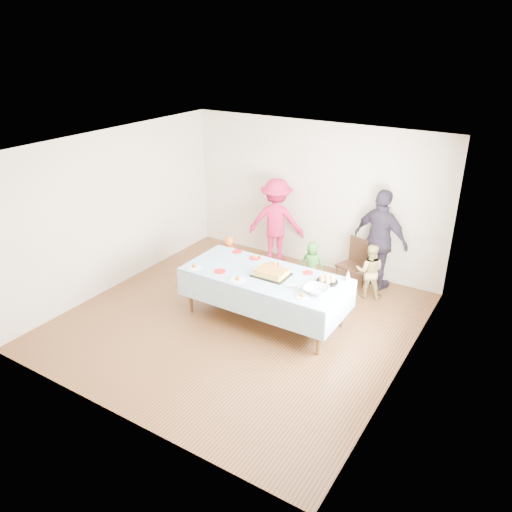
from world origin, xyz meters
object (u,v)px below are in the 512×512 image
at_px(birthday_cake, 271,273).
at_px(dining_chair, 354,261).
at_px(adult_left, 276,221).
at_px(party_table, 265,277).

bearing_deg(birthday_cake, dining_chair, 69.71).
xyz_separation_m(birthday_cake, adult_left, (-1.03, 1.94, 0.00)).
relative_size(party_table, adult_left, 1.51).
bearing_deg(party_table, birthday_cake, 5.90).
relative_size(dining_chair, adult_left, 0.54).
relative_size(party_table, dining_chair, 2.82).
bearing_deg(adult_left, dining_chair, 154.19).
xyz_separation_m(dining_chair, adult_left, (-1.67, 0.20, 0.33)).
bearing_deg(party_table, dining_chair, 66.83).
xyz_separation_m(birthday_cake, dining_chair, (0.64, 1.74, -0.33)).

